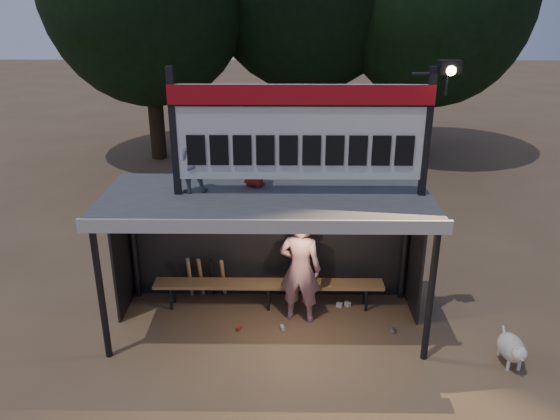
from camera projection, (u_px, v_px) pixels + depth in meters
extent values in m
plane|color=brown|center=(268.00, 324.00, 9.16)|extent=(80.00, 80.00, 0.00)
imported|color=silver|center=(300.00, 269.00, 8.96)|extent=(0.77, 0.59, 1.91)
imported|color=slate|center=(190.00, 160.00, 8.24)|extent=(0.54, 0.46, 1.00)
imported|color=maroon|center=(255.00, 159.00, 8.50)|extent=(0.52, 0.47, 0.90)
cube|color=#424245|center=(267.00, 198.00, 8.33)|extent=(5.00, 2.00, 0.12)
cube|color=beige|center=(264.00, 226.00, 7.39)|extent=(5.10, 0.06, 0.20)
cylinder|color=black|center=(101.00, 293.00, 7.94)|extent=(0.10, 0.10, 2.20)
cylinder|color=black|center=(431.00, 295.00, 7.89)|extent=(0.10, 0.10, 2.20)
cylinder|color=black|center=(133.00, 241.00, 9.62)|extent=(0.10, 0.10, 2.20)
cylinder|color=black|center=(406.00, 242.00, 9.56)|extent=(0.10, 0.10, 2.20)
cube|color=black|center=(269.00, 239.00, 9.68)|extent=(5.00, 0.04, 2.20)
cube|color=black|center=(121.00, 251.00, 9.25)|extent=(0.04, 1.00, 2.20)
cube|color=black|center=(416.00, 252.00, 9.19)|extent=(0.04, 1.00, 2.20)
cylinder|color=black|center=(269.00, 183.00, 9.30)|extent=(5.00, 0.06, 0.06)
cube|color=black|center=(174.00, 133.00, 7.97)|extent=(0.10, 0.10, 1.90)
cube|color=black|center=(427.00, 133.00, 7.93)|extent=(0.10, 0.10, 1.90)
cube|color=silver|center=(300.00, 133.00, 7.95)|extent=(3.80, 0.08, 1.40)
cube|color=#A50B14|center=(301.00, 95.00, 7.70)|extent=(3.80, 0.04, 0.28)
cube|color=black|center=(301.00, 106.00, 7.75)|extent=(3.80, 0.02, 0.03)
cube|color=black|center=(196.00, 150.00, 8.01)|extent=(0.27, 0.03, 0.45)
cube|color=black|center=(219.00, 150.00, 8.01)|extent=(0.27, 0.03, 0.45)
cube|color=black|center=(242.00, 150.00, 8.01)|extent=(0.27, 0.03, 0.45)
cube|color=black|center=(265.00, 150.00, 8.00)|extent=(0.27, 0.03, 0.45)
cube|color=black|center=(288.00, 150.00, 8.00)|extent=(0.27, 0.03, 0.45)
cube|color=black|center=(312.00, 150.00, 7.99)|extent=(0.27, 0.03, 0.45)
cube|color=black|center=(335.00, 151.00, 7.99)|extent=(0.27, 0.03, 0.45)
cube|color=black|center=(358.00, 151.00, 7.99)|extent=(0.27, 0.03, 0.45)
cube|color=black|center=(381.00, 151.00, 7.98)|extent=(0.27, 0.03, 0.45)
cube|color=black|center=(404.00, 151.00, 7.98)|extent=(0.27, 0.03, 0.45)
cylinder|color=black|center=(430.00, 74.00, 7.62)|extent=(0.50, 0.04, 0.04)
cylinder|color=black|center=(446.00, 85.00, 7.67)|extent=(0.04, 0.04, 0.30)
cube|color=black|center=(449.00, 67.00, 7.53)|extent=(0.30, 0.22, 0.18)
sphere|color=#FFD88C|center=(451.00, 71.00, 7.46)|extent=(0.14, 0.14, 0.14)
cube|color=#976E47|center=(269.00, 284.00, 9.50)|extent=(4.00, 0.35, 0.06)
cylinder|color=black|center=(171.00, 298.00, 9.49)|extent=(0.05, 0.05, 0.45)
cylinder|color=black|center=(174.00, 291.00, 9.72)|extent=(0.05, 0.05, 0.45)
cylinder|color=black|center=(269.00, 299.00, 9.48)|extent=(0.05, 0.05, 0.45)
cylinder|color=black|center=(269.00, 292.00, 9.70)|extent=(0.05, 0.05, 0.45)
cylinder|color=black|center=(366.00, 299.00, 9.46)|extent=(0.05, 0.05, 0.45)
cylinder|color=black|center=(365.00, 292.00, 9.68)|extent=(0.05, 0.05, 0.45)
cylinder|color=black|center=(155.00, 102.00, 17.81)|extent=(0.50, 0.50, 3.74)
cylinder|color=#322416|center=(307.00, 89.00, 19.07)|extent=(0.50, 0.50, 4.18)
cylinder|color=black|center=(427.00, 104.00, 18.22)|extent=(0.50, 0.50, 3.52)
ellipsoid|color=beige|center=(511.00, 347.00, 8.10)|extent=(0.36, 0.58, 0.36)
sphere|color=white|center=(519.00, 354.00, 7.81)|extent=(0.22, 0.22, 0.22)
cone|color=beige|center=(522.00, 359.00, 7.72)|extent=(0.10, 0.10, 0.10)
cone|color=beige|center=(518.00, 349.00, 7.75)|extent=(0.06, 0.06, 0.07)
cone|color=beige|center=(525.00, 349.00, 7.75)|extent=(0.06, 0.06, 0.07)
cylinder|color=beige|center=(508.00, 365.00, 8.00)|extent=(0.05, 0.05, 0.18)
cylinder|color=silver|center=(519.00, 365.00, 8.00)|extent=(0.05, 0.05, 0.18)
cylinder|color=#EFE5CE|center=(499.00, 350.00, 8.33)|extent=(0.05, 0.05, 0.18)
cylinder|color=beige|center=(510.00, 350.00, 8.33)|extent=(0.05, 0.05, 0.18)
cylinder|color=beige|center=(504.00, 332.00, 8.35)|extent=(0.04, 0.16, 0.14)
cylinder|color=#9B7548|center=(190.00, 277.00, 9.78)|extent=(0.06, 0.27, 0.84)
cylinder|color=olive|center=(201.00, 277.00, 9.78)|extent=(0.09, 0.30, 0.83)
cylinder|color=black|center=(212.00, 277.00, 9.77)|extent=(0.07, 0.32, 0.83)
cylinder|color=#A57B4D|center=(223.00, 277.00, 9.77)|extent=(0.07, 0.35, 0.82)
cube|color=red|center=(305.00, 300.00, 9.80)|extent=(0.12, 0.10, 0.08)
cylinder|color=#A7A7AB|center=(393.00, 330.00, 8.93)|extent=(0.09, 0.13, 0.07)
cube|color=beige|center=(348.00, 304.00, 9.67)|extent=(0.12, 0.12, 0.08)
cylinder|color=#A5261C|center=(239.00, 328.00, 8.98)|extent=(0.10, 0.14, 0.07)
cube|color=#B3B3B8|center=(339.00, 305.00, 9.64)|extent=(0.12, 0.10, 0.08)
cylinder|color=beige|center=(283.00, 328.00, 8.99)|extent=(0.09, 0.13, 0.07)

